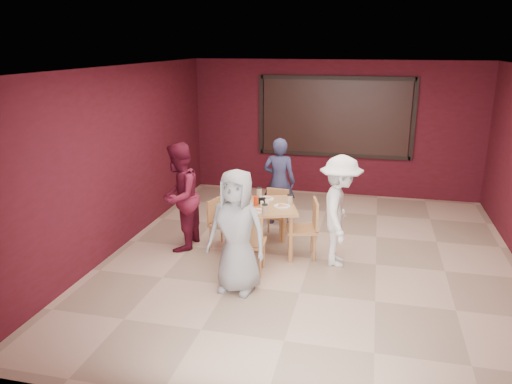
% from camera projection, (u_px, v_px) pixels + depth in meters
% --- Properties ---
extents(floor, '(7.00, 7.00, 0.00)m').
position_uv_depth(floor, '(311.00, 258.00, 7.53)').
color(floor, tan).
rests_on(floor, ground).
extents(window_blinds, '(3.00, 0.02, 1.50)m').
position_uv_depth(window_blinds, '(335.00, 117.00, 10.27)').
color(window_blinds, black).
extents(dining_table, '(1.24, 1.24, 0.93)m').
position_uv_depth(dining_table, '(262.00, 211.00, 7.55)').
color(dining_table, '#BE7A4E').
rests_on(dining_table, floor).
extents(chair_front, '(0.47, 0.47, 0.90)m').
position_uv_depth(chair_front, '(248.00, 240.00, 6.87)').
color(chair_front, '#C4774C').
rests_on(chair_front, floor).
extents(chair_back, '(0.43, 0.43, 0.80)m').
position_uv_depth(chair_back, '(276.00, 210.00, 8.28)').
color(chair_back, '#C4774C').
rests_on(chair_back, floor).
extents(chair_left, '(0.47, 0.47, 0.78)m').
position_uv_depth(chair_left, '(220.00, 220.00, 7.85)').
color(chair_left, '#C4774C').
rests_on(chair_left, floor).
extents(chair_right, '(0.52, 0.52, 0.90)m').
position_uv_depth(chair_right, '(307.00, 225.00, 7.44)').
color(chair_right, '#C4774C').
rests_on(chair_right, floor).
extents(diner_front, '(0.86, 0.62, 1.63)m').
position_uv_depth(diner_front, '(237.00, 231.00, 6.35)').
color(diner_front, gray).
rests_on(diner_front, floor).
extents(diner_back, '(0.57, 0.37, 1.56)m').
position_uv_depth(diner_back, '(279.00, 182.00, 8.76)').
color(diner_back, '#2D2F51').
rests_on(diner_back, floor).
extents(diner_left, '(0.65, 0.83, 1.68)m').
position_uv_depth(diner_left, '(179.00, 197.00, 7.69)').
color(diner_left, maroon).
rests_on(diner_left, floor).
extents(diner_right, '(0.66, 1.08, 1.62)m').
position_uv_depth(diner_right, '(340.00, 211.00, 7.13)').
color(diner_right, white).
rests_on(diner_right, floor).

